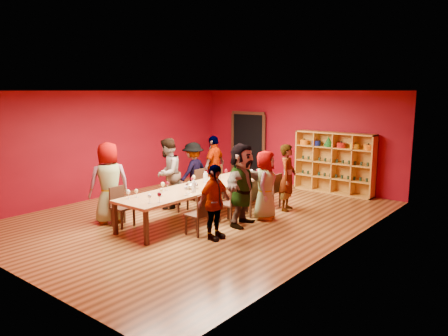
% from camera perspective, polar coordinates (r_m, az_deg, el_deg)
% --- Properties ---
extents(room_shell, '(7.10, 9.10, 3.04)m').
position_cam_1_polar(room_shell, '(10.34, -3.02, 1.72)').
color(room_shell, brown).
rests_on(room_shell, ground).
extents(tasting_table, '(1.10, 4.50, 0.75)m').
position_cam_1_polar(tasting_table, '(10.49, -2.98, -2.62)').
color(tasting_table, '#B7834C').
rests_on(tasting_table, ground).
extents(doorway, '(1.40, 0.17, 2.30)m').
position_cam_1_polar(doorway, '(14.94, 3.27, 2.87)').
color(doorway, black).
rests_on(doorway, ground).
extents(shelving_unit, '(2.40, 0.40, 1.80)m').
position_cam_1_polar(shelving_unit, '(13.26, 14.24, 1.03)').
color(shelving_unit, '#BF852B').
rests_on(shelving_unit, ground).
extents(chair_person_left_0, '(0.42, 0.42, 0.89)m').
position_cam_1_polar(chair_person_left_0, '(10.07, -13.39, -4.62)').
color(chair_person_left_0, black).
rests_on(chair_person_left_0, ground).
extents(person_left_0, '(0.81, 1.04, 1.87)m').
position_cam_1_polar(person_left_0, '(10.27, -14.80, -1.88)').
color(person_left_0, silver).
rests_on(person_left_0, ground).
extents(chair_person_left_2, '(0.42, 0.42, 0.89)m').
position_cam_1_polar(chair_person_left_2, '(11.17, -6.33, -2.94)').
color(chair_person_left_2, black).
rests_on(chair_person_left_2, ground).
extents(person_left_2, '(0.79, 1.00, 1.81)m').
position_cam_1_polar(person_left_2, '(11.28, -7.37, -0.70)').
color(person_left_2, '#C48391').
rests_on(person_left_2, ground).
extents(chair_person_left_3, '(0.42, 0.42, 0.89)m').
position_cam_1_polar(chair_person_left_3, '(11.90, -2.79, -2.07)').
color(chair_person_left_3, black).
rests_on(chair_person_left_3, ground).
extents(person_left_3, '(0.54, 1.08, 1.60)m').
position_cam_1_polar(person_left_3, '(12.07, -4.05, -0.43)').
color(person_left_3, silver).
rests_on(person_left_3, ground).
extents(chair_person_left_4, '(0.42, 0.42, 0.89)m').
position_cam_1_polar(chair_person_left_4, '(12.48, -0.42, -1.49)').
color(chair_person_left_4, black).
rests_on(chair_person_left_4, ground).
extents(person_left_4, '(0.65, 1.09, 1.73)m').
position_cam_1_polar(person_left_4, '(12.56, -1.29, 0.31)').
color(person_left_4, '#5D88C0').
rests_on(person_left_4, ground).
extents(chair_person_right_1, '(0.42, 0.42, 0.89)m').
position_cam_1_polar(chair_person_right_1, '(9.19, -3.15, -5.78)').
color(chair_person_right_1, black).
rests_on(chair_person_right_1, ground).
extents(person_right_1, '(0.42, 0.91, 1.55)m').
position_cam_1_polar(person_right_1, '(8.86, -1.29, -4.49)').
color(person_right_1, '#4B4A4F').
rests_on(person_right_1, ground).
extents(chair_person_right_2, '(0.42, 0.42, 0.89)m').
position_cam_1_polar(chair_person_right_2, '(10.00, 1.10, -4.44)').
color(chair_person_right_2, black).
rests_on(chair_person_right_2, ground).
extents(person_right_2, '(0.80, 1.80, 1.87)m').
position_cam_1_polar(person_right_2, '(9.74, 2.38, -2.19)').
color(person_right_2, '#5C8BBE').
rests_on(person_right_2, ground).
extents(chair_person_right_3, '(0.42, 0.42, 0.89)m').
position_cam_1_polar(chair_person_right_3, '(10.59, 3.62, -3.63)').
color(chair_person_right_3, black).
rests_on(chair_person_right_3, ground).
extents(person_right_3, '(0.69, 0.90, 1.63)m').
position_cam_1_polar(person_right_3, '(10.30, 5.40, -2.22)').
color(person_right_3, '#45454A').
rests_on(person_right_3, ground).
extents(chair_person_right_4, '(0.42, 0.42, 0.89)m').
position_cam_1_polar(chair_person_right_4, '(11.39, 6.51, -2.69)').
color(chair_person_right_4, black).
rests_on(chair_person_right_4, ground).
extents(person_right_4, '(0.61, 0.72, 1.68)m').
position_cam_1_polar(person_right_4, '(11.11, 8.31, -1.23)').
color(person_right_4, pink).
rests_on(person_right_4, ground).
extents(wine_glass_0, '(0.08, 0.08, 0.20)m').
position_cam_1_polar(wine_glass_0, '(10.08, -7.41, -2.07)').
color(wine_glass_0, silver).
rests_on(wine_glass_0, tasting_table).
extents(wine_glass_1, '(0.08, 0.08, 0.19)m').
position_cam_1_polar(wine_glass_1, '(9.51, -11.38, -2.99)').
color(wine_glass_1, silver).
rests_on(wine_glass_1, tasting_table).
extents(wine_glass_2, '(0.09, 0.09, 0.21)m').
position_cam_1_polar(wine_glass_2, '(11.47, 3.63, -0.46)').
color(wine_glass_2, silver).
rests_on(wine_glass_2, tasting_table).
extents(wine_glass_3, '(0.08, 0.08, 0.19)m').
position_cam_1_polar(wine_glass_3, '(10.10, -2.18, -2.00)').
color(wine_glass_3, silver).
rests_on(wine_glass_3, tasting_table).
extents(wine_glass_4, '(0.09, 0.09, 0.22)m').
position_cam_1_polar(wine_glass_4, '(11.47, 0.27, -0.42)').
color(wine_glass_4, silver).
rests_on(wine_glass_4, tasting_table).
extents(wine_glass_5, '(0.08, 0.08, 0.20)m').
position_cam_1_polar(wine_glass_5, '(11.62, 4.39, -0.38)').
color(wine_glass_5, silver).
rests_on(wine_glass_5, tasting_table).
extents(wine_glass_6, '(0.07, 0.07, 0.18)m').
position_cam_1_polar(wine_glass_6, '(10.16, -4.59, -2.00)').
color(wine_glass_6, silver).
rests_on(wine_glass_6, tasting_table).
extents(wine_glass_7, '(0.08, 0.08, 0.19)m').
position_cam_1_polar(wine_glass_7, '(9.73, -4.65, -2.50)').
color(wine_glass_7, silver).
rests_on(wine_glass_7, tasting_table).
extents(wine_glass_8, '(0.08, 0.08, 0.21)m').
position_cam_1_polar(wine_glass_8, '(10.96, 1.39, -0.98)').
color(wine_glass_8, silver).
rests_on(wine_glass_8, tasting_table).
extents(wine_glass_9, '(0.09, 0.09, 0.22)m').
position_cam_1_polar(wine_glass_9, '(9.55, -5.01, -2.65)').
color(wine_glass_9, silver).
rests_on(wine_glass_9, tasting_table).
extents(wine_glass_10, '(0.08, 0.08, 0.21)m').
position_cam_1_polar(wine_glass_10, '(11.34, -0.73, -0.58)').
color(wine_glass_10, silver).
rests_on(wine_glass_10, tasting_table).
extents(wine_glass_11, '(0.08, 0.08, 0.20)m').
position_cam_1_polar(wine_glass_11, '(9.43, -12.40, -3.10)').
color(wine_glass_11, silver).
rests_on(wine_glass_11, tasting_table).
extents(wine_glass_12, '(0.08, 0.08, 0.19)m').
position_cam_1_polar(wine_glass_12, '(11.98, 1.51, -0.06)').
color(wine_glass_12, silver).
rests_on(wine_glass_12, tasting_table).
extents(wine_glass_13, '(0.08, 0.08, 0.19)m').
position_cam_1_polar(wine_glass_13, '(10.59, -4.19, -1.47)').
color(wine_glass_13, silver).
rests_on(wine_glass_13, tasting_table).
extents(wine_glass_14, '(0.09, 0.09, 0.22)m').
position_cam_1_polar(wine_glass_14, '(9.00, -8.45, -3.49)').
color(wine_glass_14, silver).
rests_on(wine_glass_14, tasting_table).
extents(wine_glass_15, '(0.08, 0.08, 0.20)m').
position_cam_1_polar(wine_glass_15, '(10.25, -1.74, -1.78)').
color(wine_glass_15, silver).
rests_on(wine_glass_15, tasting_table).
extents(wine_glass_16, '(0.08, 0.08, 0.20)m').
position_cam_1_polar(wine_glass_16, '(8.98, -9.71, -3.67)').
color(wine_glass_16, silver).
rests_on(wine_glass_16, tasting_table).
extents(wine_glass_17, '(0.08, 0.08, 0.20)m').
position_cam_1_polar(wine_glass_17, '(12.06, 2.15, 0.04)').
color(wine_glass_17, silver).
rests_on(wine_glass_17, tasting_table).
extents(wine_glass_18, '(0.08, 0.08, 0.20)m').
position_cam_1_polar(wine_glass_18, '(10.54, -1.34, -1.46)').
color(wine_glass_18, silver).
rests_on(wine_glass_18, tasting_table).
extents(wine_glass_19, '(0.07, 0.07, 0.19)m').
position_cam_1_polar(wine_glass_19, '(9.52, -8.19, -2.89)').
color(wine_glass_19, silver).
rests_on(wine_glass_19, tasting_table).
extents(wine_glass_20, '(0.07, 0.07, 0.18)m').
position_cam_1_polar(wine_glass_20, '(10.81, 1.02, -1.25)').
color(wine_glass_20, silver).
rests_on(wine_glass_20, tasting_table).
extents(wine_glass_21, '(0.09, 0.09, 0.21)m').
position_cam_1_polar(wine_glass_21, '(11.25, -1.38, -0.66)').
color(wine_glass_21, silver).
rests_on(wine_glass_21, tasting_table).
extents(wine_glass_22, '(0.09, 0.09, 0.22)m').
position_cam_1_polar(wine_glass_22, '(9.96, -8.01, -2.16)').
color(wine_glass_22, silver).
rests_on(wine_glass_22, tasting_table).
extents(wine_glass_23, '(0.08, 0.08, 0.20)m').
position_cam_1_polar(wine_glass_23, '(10.74, -3.97, -1.23)').
color(wine_glass_23, silver).
rests_on(wine_glass_23, tasting_table).
extents(spittoon_bowl, '(0.31, 0.31, 0.17)m').
position_cam_1_polar(spittoon_bowl, '(10.20, -4.22, -2.29)').
color(spittoon_bowl, silver).
rests_on(spittoon_bowl, tasting_table).
extents(carafe_a, '(0.12, 0.12, 0.28)m').
position_cam_1_polar(carafe_a, '(10.77, -2.44, -1.30)').
color(carafe_a, silver).
rests_on(carafe_a, tasting_table).
extents(carafe_b, '(0.13, 0.13, 0.27)m').
position_cam_1_polar(carafe_b, '(9.84, -3.96, -2.45)').
color(carafe_b, silver).
rests_on(carafe_b, tasting_table).
extents(wine_bottle, '(0.07, 0.07, 0.27)m').
position_cam_1_polar(wine_bottle, '(11.63, 2.47, -0.55)').
color(wine_bottle, '#143718').
rests_on(wine_bottle, tasting_table).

